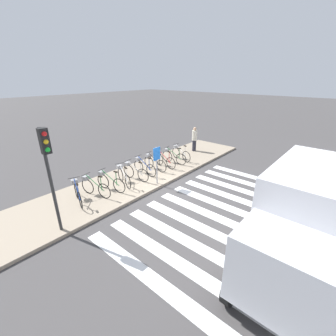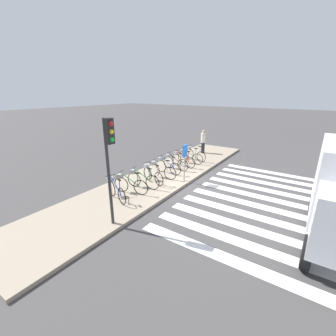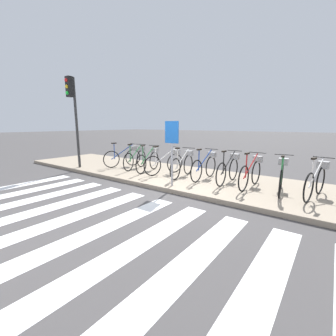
{
  "view_description": "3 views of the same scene",
  "coord_description": "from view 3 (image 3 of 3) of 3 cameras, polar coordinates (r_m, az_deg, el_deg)",
  "views": [
    {
      "loc": [
        -7.07,
        -6.52,
        4.97
      ],
      "look_at": [
        0.87,
        0.33,
        0.65
      ],
      "focal_mm": 24.0,
      "sensor_mm": 36.0,
      "label": 1
    },
    {
      "loc": [
        -9.12,
        -4.89,
        4.34
      ],
      "look_at": [
        -0.46,
        0.95,
        0.79
      ],
      "focal_mm": 24.0,
      "sensor_mm": 36.0,
      "label": 2
    },
    {
      "loc": [
        3.65,
        -4.76,
        1.85
      ],
      "look_at": [
        -0.22,
        0.43,
        0.59
      ],
      "focal_mm": 24.0,
      "sensor_mm": 36.0,
      "label": 3
    }
  ],
  "objects": [
    {
      "name": "ground_plane",
      "position": [
        6.28,
        -0.77,
        -6.13
      ],
      "size": [
        120.0,
        120.0,
        0.0
      ],
      "primitive_type": "plane",
      "color": "#423F3F"
    },
    {
      "name": "sidewalk",
      "position": [
        7.56,
        6.71,
        -2.76
      ],
      "size": [
        16.13,
        3.23,
        0.12
      ],
      "color": "gray",
      "rests_on": "ground_plane"
    },
    {
      "name": "parked_bicycle_0",
      "position": [
        9.54,
        -10.98,
        3.05
      ],
      "size": [
        0.66,
        1.57,
        1.01
      ],
      "color": "black",
      "rests_on": "sidewalk"
    },
    {
      "name": "parked_bicycle_1",
      "position": [
        8.98,
        -8.03,
        2.66
      ],
      "size": [
        0.54,
        1.61,
        1.01
      ],
      "color": "black",
      "rests_on": "sidewalk"
    },
    {
      "name": "parked_bicycle_2",
      "position": [
        8.43,
        -4.8,
        2.18
      ],
      "size": [
        0.5,
        1.62,
        1.01
      ],
      "color": "black",
      "rests_on": "sidewalk"
    },
    {
      "name": "parked_bicycle_3",
      "position": [
        7.93,
        -0.45,
        1.67
      ],
      "size": [
        0.64,
        1.58,
        1.01
      ],
      "color": "black",
      "rests_on": "sidewalk"
    },
    {
      "name": "parked_bicycle_4",
      "position": [
        7.54,
        3.94,
        1.16
      ],
      "size": [
        0.46,
        1.64,
        1.01
      ],
      "color": "black",
      "rests_on": "sidewalk"
    },
    {
      "name": "parked_bicycle_5",
      "position": [
        7.28,
        9.49,
        0.68
      ],
      "size": [
        0.46,
        1.65,
        1.01
      ],
      "color": "black",
      "rests_on": "sidewalk"
    },
    {
      "name": "parked_bicycle_6",
      "position": [
        6.97,
        15.23,
        -0.02
      ],
      "size": [
        0.46,
        1.65,
        1.01
      ],
      "color": "black",
      "rests_on": "sidewalk"
    },
    {
      "name": "parked_bicycle_7",
      "position": [
        6.66,
        20.47,
        -0.83
      ],
      "size": [
        0.46,
        1.65,
        1.01
      ],
      "color": "black",
      "rests_on": "sidewalk"
    },
    {
      "name": "parked_bicycle_8",
      "position": [
        6.45,
        26.89,
        -1.69
      ],
      "size": [
        0.46,
        1.63,
        1.01
      ],
      "color": "black",
      "rests_on": "sidewalk"
    },
    {
      "name": "parked_bicycle_9",
      "position": [
        6.41,
        33.55,
        -2.42
      ],
      "size": [
        0.48,
        1.63,
        1.01
      ],
      "color": "black",
      "rests_on": "sidewalk"
    },
    {
      "name": "traffic_light",
      "position": [
        9.75,
        -23.1,
        14.83
      ],
      "size": [
        0.24,
        0.4,
        3.51
      ],
      "color": "#2D2D2D",
      "rests_on": "sidewalk"
    },
    {
      "name": "sign_post",
      "position": [
        6.23,
        1.0,
        6.54
      ],
      "size": [
        0.44,
        0.07,
        1.82
      ],
      "color": "#99999E",
      "rests_on": "sidewalk"
    }
  ]
}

